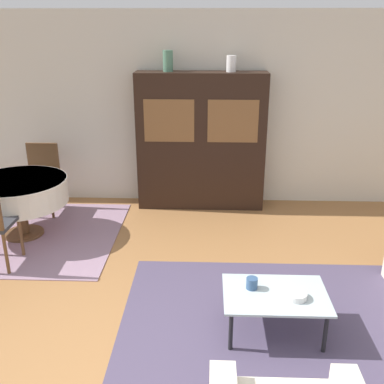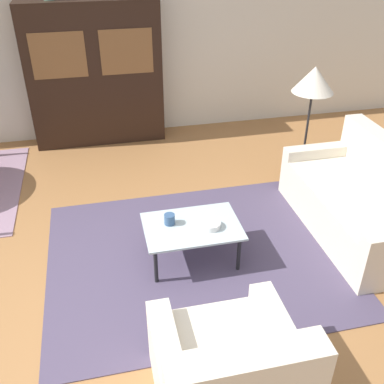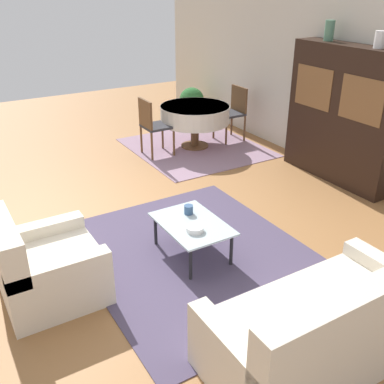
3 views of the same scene
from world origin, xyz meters
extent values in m
plane|color=#9E6B3D|center=(0.00, 0.00, 0.00)|extent=(14.00, 14.00, 0.00)
cube|color=beige|center=(0.00, 3.63, 1.35)|extent=(10.00, 0.06, 2.70)
cube|color=#4C425B|center=(0.98, 0.52, 0.01)|extent=(2.77, 2.29, 0.01)
cube|color=gray|center=(-1.91, 2.28, 0.01)|extent=(2.26, 2.09, 0.01)
cylinder|color=black|center=(0.56, 0.25, 0.19)|extent=(0.04, 0.04, 0.36)
cylinder|color=black|center=(1.32, 0.25, 0.19)|extent=(0.04, 0.04, 0.36)
cylinder|color=black|center=(0.56, 0.74, 0.19)|extent=(0.04, 0.04, 0.36)
cylinder|color=black|center=(1.32, 0.74, 0.19)|extent=(0.04, 0.04, 0.36)
cube|color=silver|center=(0.94, 0.49, 0.38)|extent=(0.88, 0.61, 0.02)
cube|color=black|center=(0.25, 3.38, 0.95)|extent=(1.78, 0.39, 1.91)
cube|color=brown|center=(-0.17, 3.18, 1.29)|extent=(0.68, 0.01, 0.57)
cube|color=brown|center=(0.68, 3.18, 1.29)|extent=(0.68, 0.01, 0.57)
cylinder|color=brown|center=(-1.96, 2.28, 0.03)|extent=(0.48, 0.48, 0.03)
cylinder|color=brown|center=(-1.96, 2.28, 0.23)|extent=(0.14, 0.14, 0.43)
cylinder|color=silver|center=(-1.96, 2.28, 0.59)|extent=(1.18, 1.18, 0.30)
cylinder|color=silver|center=(-1.96, 2.28, 0.73)|extent=(1.19, 1.19, 0.03)
cylinder|color=brown|center=(-1.76, 1.76, 0.24)|extent=(0.04, 0.04, 0.46)
cylinder|color=brown|center=(-1.76, 1.35, 0.24)|extent=(0.04, 0.04, 0.46)
cylinder|color=brown|center=(-1.76, 2.81, 0.24)|extent=(0.04, 0.04, 0.46)
cylinder|color=brown|center=(-2.16, 2.81, 0.24)|extent=(0.04, 0.04, 0.46)
cylinder|color=brown|center=(-1.76, 3.22, 0.24)|extent=(0.04, 0.04, 0.46)
cylinder|color=brown|center=(-2.16, 3.22, 0.24)|extent=(0.04, 0.04, 0.46)
cube|color=#333338|center=(-1.96, 3.02, 0.49)|extent=(0.44, 0.44, 0.04)
cube|color=brown|center=(-1.96, 3.22, 0.74)|extent=(0.44, 0.04, 0.44)
cylinder|color=#33517A|center=(0.74, 0.56, 0.44)|extent=(0.10, 0.10, 0.10)
cylinder|color=white|center=(1.09, 0.43, 0.42)|extent=(0.18, 0.18, 0.05)
cylinder|color=#4C7A60|center=(-0.19, 3.38, 2.05)|extent=(0.13, 0.13, 0.27)
cylinder|color=white|center=(0.64, 3.38, 2.01)|extent=(0.13, 0.13, 0.21)
camera|label=1|loc=(0.36, -2.76, 2.53)|focal=42.00mm
camera|label=2|loc=(0.21, -2.73, 2.80)|focal=42.00mm
camera|label=3|loc=(4.45, -1.61, 2.72)|focal=42.00mm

